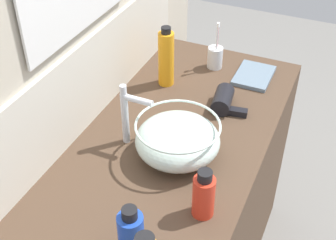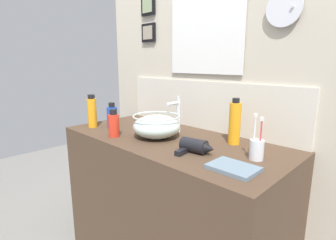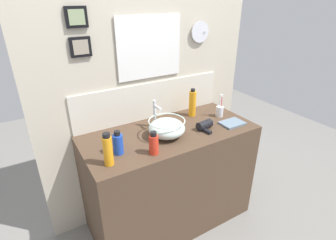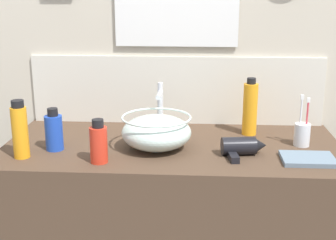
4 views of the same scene
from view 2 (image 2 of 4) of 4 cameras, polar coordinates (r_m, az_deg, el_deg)
name	(u,v)px [view 2 (image 2 of 4)]	position (r m, az deg, el deg)	size (l,w,h in m)	color
vanity_counter	(170,207)	(1.66, 0.45, -18.47)	(1.32, 0.61, 0.87)	#4C3828
back_panel	(208,67)	(1.68, 8.63, 11.31)	(1.84, 0.10, 2.51)	beige
glass_bowl_sink	(157,126)	(1.47, -2.51, -1.31)	(0.27, 0.27, 0.13)	silver
faucet	(177,112)	(1.58, 2.00, 1.79)	(0.02, 0.11, 0.22)	silver
hair_drier	(196,147)	(1.23, 6.07, -5.76)	(0.17, 0.14, 0.07)	black
toothbrush_cup	(257,149)	(1.21, 18.73, -5.99)	(0.06, 0.06, 0.20)	silver
soap_dispenser	(112,116)	(1.74, -12.06, 0.78)	(0.07, 0.07, 0.16)	blue
lotion_bottle	(92,112)	(1.77, -16.19, 1.73)	(0.06, 0.06, 0.21)	orange
spray_bottle	(235,123)	(1.39, 14.33, -0.59)	(0.06, 0.06, 0.24)	orange
shampoo_bottle	(114,124)	(1.52, -11.73, -0.94)	(0.06, 0.06, 0.16)	red
hand_towel	(233,168)	(1.08, 14.02, -10.05)	(0.19, 0.14, 0.02)	slate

